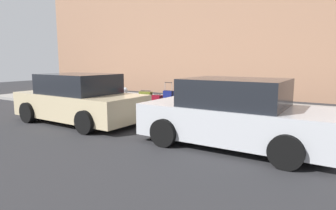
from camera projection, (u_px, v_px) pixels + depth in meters
ground_plane at (126, 114)px, 10.55m from camera, size 40.00×40.00×0.00m
sidewalk_curb at (162, 104)px, 12.66m from camera, size 18.00×5.00×0.14m
suitcase_black_0 at (225, 108)px, 9.42m from camera, size 0.42×0.22×0.80m
suitcase_teal_1 at (210, 105)px, 9.60m from camera, size 0.37×0.25×0.93m
suitcase_red_2 at (194, 103)px, 9.80m from camera, size 0.49×0.21×0.78m
suitcase_silver_3 at (181, 104)px, 10.16m from camera, size 0.44×0.27×0.62m
suitcase_navy_4 at (168, 101)px, 10.42m from camera, size 0.37×0.21×1.04m
suitcase_maroon_5 at (157, 102)px, 10.67m from camera, size 0.37×0.26×0.60m
suitcase_olive_6 at (146, 100)px, 10.95m from camera, size 0.50×0.25×0.69m
fire_hydrant at (125, 97)px, 11.40m from camera, size 0.39×0.21×0.76m
bollard_post at (108, 95)px, 11.66m from camera, size 0.13×0.13×0.86m
parking_meter at (254, 92)px, 9.04m from camera, size 0.12×0.09×1.27m
parked_car_silver_0 at (234, 114)px, 6.55m from camera, size 4.25×2.16×1.54m
parked_car_beige_1 at (79, 100)px, 9.08m from camera, size 4.35×2.24×1.53m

